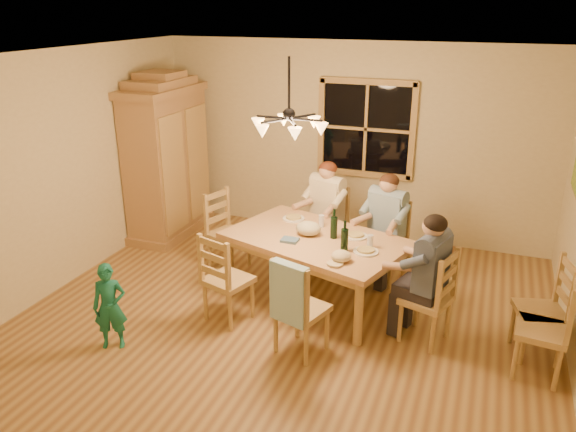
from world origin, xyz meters
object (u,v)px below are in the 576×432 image
at_px(wine_bottle_a, 334,224).
at_px(child, 110,307).
at_px(armoire, 167,162).
at_px(chair_spare_back, 538,326).
at_px(chair_far_right, 384,256).
at_px(adult_slate_man, 430,263).
at_px(chair_spare_front, 539,345).
at_px(chair_near_left, 229,293).
at_px(adult_plaid_man, 387,215).
at_px(wine_bottle_b, 345,236).
at_px(chair_end_right, 425,312).
at_px(chair_far_left, 325,239).
at_px(adult_woman, 326,200).
at_px(chair_end_left, 229,245).
at_px(chair_near_right, 301,323).
at_px(chandelier, 289,124).
at_px(dining_table, 316,246).

distance_m(wine_bottle_a, child, 2.43).
relative_size(armoire, chair_spare_back, 2.32).
height_order(armoire, child, armoire).
xyz_separation_m(chair_far_right, child, (-2.18, -2.32, 0.13)).
bearing_deg(adult_slate_man, chair_spare_front, -84.35).
bearing_deg(adult_slate_man, chair_spare_back, -66.28).
xyz_separation_m(chair_near_left, adult_plaid_man, (1.35, 1.46, 0.54)).
distance_m(armoire, wine_bottle_b, 3.28).
height_order(chair_end_right, wine_bottle_a, wine_bottle_a).
height_order(chair_end_right, wine_bottle_b, wine_bottle_b).
relative_size(adult_plaid_man, wine_bottle_a, 2.65).
xyz_separation_m(armoire, adult_plaid_man, (3.20, -0.43, -0.22)).
bearing_deg(chair_far_left, adult_slate_man, 153.43).
relative_size(wine_bottle_a, chair_spare_back, 0.33).
distance_m(armoire, chair_spare_front, 5.24).
bearing_deg(adult_woman, chair_far_right, 180.00).
relative_size(child, chair_spare_front, 0.88).
height_order(armoire, chair_end_right, armoire).
xyz_separation_m(chair_end_left, adult_slate_man, (2.53, -0.79, 0.54)).
height_order(chair_far_left, child, chair_far_left).
distance_m(chair_far_left, chair_far_right, 0.85).
xyz_separation_m(chair_near_left, chair_near_right, (0.91, -0.29, 0.00)).
relative_size(chair_end_right, chair_spare_back, 1.00).
xyz_separation_m(chair_end_right, child, (-2.82, -1.18, 0.13)).
bearing_deg(chair_spare_back, chair_far_right, 43.19).
height_order(chair_far_left, chair_near_right, same).
relative_size(armoire, wine_bottle_a, 6.97).
bearing_deg(adult_slate_man, chair_near_right, 136.74).
bearing_deg(chair_spare_back, chair_near_right, 93.73).
relative_size(armoire, chair_near_right, 2.32).
bearing_deg(chair_end_right, chair_end_left, 90.00).
distance_m(chair_far_right, chair_spare_back, 1.96).
xyz_separation_m(chandelier, chair_near_left, (-0.57, -0.29, -1.77)).
relative_size(chair_near_left, wine_bottle_b, 3.00).
height_order(chair_far_right, child, chair_far_right).
bearing_deg(chandelier, chair_near_right, -59.34).
bearing_deg(child, chair_spare_front, -12.30).
xyz_separation_m(adult_woman, chair_spare_back, (2.48, -1.29, -0.54)).
xyz_separation_m(chandelier, dining_table, (0.16, 0.43, -1.42)).
relative_size(chandelier, chair_spare_back, 0.78).
height_order(chandelier, chair_near_right, chandelier).
bearing_deg(chair_near_left, wine_bottle_b, 40.94).
bearing_deg(chandelier, armoire, 146.54).
xyz_separation_m(armoire, chair_spare_back, (4.87, -1.46, -0.75)).
height_order(dining_table, chair_far_right, chair_far_right).
height_order(armoire, adult_slate_man, armoire).
bearing_deg(chair_near_right, chair_spare_back, 36.26).
bearing_deg(chair_far_right, child, 64.24).
relative_size(adult_woman, child, 1.00).
xyz_separation_m(chair_far_right, adult_woman, (-0.81, 0.25, 0.54)).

